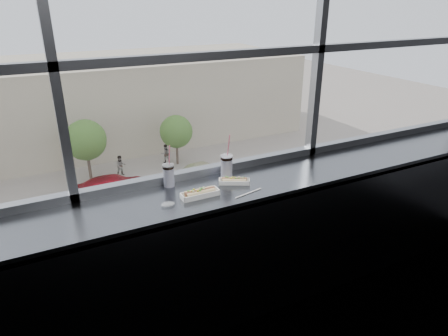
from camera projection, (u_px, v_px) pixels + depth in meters
name	position (u px, v px, depth m)	size (l,w,h in m)	color
wall_back_lower	(209.00, 233.00, 3.36)	(6.00, 6.00, 0.00)	black
window_glass	(204.00, 10.00, 2.69)	(6.00, 6.00, 0.00)	silver
window_mullions	(205.00, 10.00, 2.67)	(6.00, 0.08, 2.40)	gray
counter	(223.00, 191.00, 2.93)	(6.00, 0.55, 0.06)	slate
counter_fascia	(239.00, 268.00, 2.92)	(6.00, 0.04, 1.04)	slate
hotdog_tray_left	(200.00, 193.00, 2.77)	(0.27, 0.09, 0.07)	white
hotdog_tray_right	(234.00, 181.00, 2.96)	(0.24, 0.17, 0.06)	white
soda_cup_left	(169.00, 174.00, 2.90)	(0.09, 0.09, 0.32)	white
soda_cup_right	(227.00, 166.00, 3.02)	(0.10, 0.10, 0.36)	white
loose_straw	(249.00, 193.00, 2.82)	(0.01, 0.01, 0.24)	white
wrapper	(168.00, 204.00, 2.65)	(0.10, 0.07, 0.02)	silver
plaza_ground	(44.00, 131.00, 43.63)	(120.00, 120.00, 0.00)	gray
street_asphalt	(74.00, 236.00, 24.31)	(80.00, 10.00, 0.06)	black
far_sidewalk	(60.00, 185.00, 30.88)	(80.00, 6.00, 0.04)	gray
far_building	(41.00, 106.00, 37.54)	(50.00, 14.00, 8.00)	#BAAC90
car_near_c	(103.00, 252.00, 21.06)	(5.66, 2.36, 1.89)	brown
car_near_e	(314.00, 197.00, 26.82)	(6.14, 2.56, 2.05)	#4D388A
car_far_b	(114.00, 183.00, 28.57)	(6.56, 2.73, 2.19)	#AF000E
car_near_d	(199.00, 225.00, 23.30)	(6.55, 2.73, 2.18)	beige
car_far_c	(203.00, 168.00, 31.50)	(5.95, 2.48, 1.98)	#F5F3C4
pedestrian_d	(165.00, 152.00, 34.81)	(0.89, 0.67, 2.01)	#66605B
pedestrian_c	(121.00, 164.00, 32.22)	(0.91, 0.68, 2.04)	#66605B
tree_center	(86.00, 140.00, 30.55)	(3.17, 3.17, 4.96)	#47382B
tree_right	(176.00, 132.00, 33.74)	(2.81, 2.81, 4.39)	#47382B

